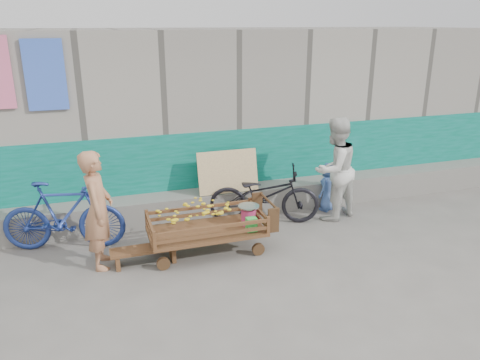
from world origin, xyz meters
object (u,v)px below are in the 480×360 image
object	(u,v)px
bench	(145,252)
woman	(335,169)
bicycle_dark	(264,195)
bicycle_blue	(64,215)
child	(328,187)
banana_cart	(204,220)
vendor_man	(98,210)

from	to	relation	value
bench	woman	size ratio (longest dim) A/B	0.54
woman	bicycle_dark	xyz separation A→B (m)	(-1.15, 0.18, -0.38)
bicycle_dark	bicycle_blue	bearing A→B (deg)	108.96
woman	bicycle_blue	world-z (taller)	woman
bench	bicycle_blue	size ratio (longest dim) A/B	0.54
child	bench	bearing A→B (deg)	-15.85
woman	bicycle_dark	distance (m)	1.22
banana_cart	vendor_man	xyz separation A→B (m)	(-1.39, 0.10, 0.29)
woman	vendor_man	bearing A→B (deg)	-13.38
banana_cart	woman	world-z (taller)	woman
child	bicycle_dark	distance (m)	1.24
vendor_man	bicycle_blue	size ratio (longest dim) A/B	0.94
banana_cart	child	world-z (taller)	child
vendor_man	child	size ratio (longest dim) A/B	1.87
banana_cart	bench	xyz separation A→B (m)	(-0.84, -0.04, -0.34)
banana_cart	bench	world-z (taller)	banana_cart
woman	bicycle_blue	size ratio (longest dim) A/B	0.99
bench	banana_cart	bearing A→B (deg)	2.98
banana_cart	child	size ratio (longest dim) A/B	2.06
child	bicycle_dark	size ratio (longest dim) A/B	0.48
child	bicycle_blue	bearing A→B (deg)	-30.18
bench	bicycle_dark	distance (m)	2.20
woman	bicycle_dark	size ratio (longest dim) A/B	0.96
child	bicycle_blue	size ratio (longest dim) A/B	0.50
bicycle_blue	child	bearing A→B (deg)	-75.63
banana_cart	bench	distance (m)	0.91
child	bicycle_blue	xyz separation A→B (m)	(-4.28, -0.13, 0.09)
banana_cart	bicycle_dark	xyz separation A→B (m)	(1.18, 0.76, -0.04)
bench	child	xyz separation A→B (m)	(3.26, 0.94, 0.26)
banana_cart	bicycle_blue	size ratio (longest dim) A/B	1.03
bench	vendor_man	distance (m)	0.85
bench	vendor_man	xyz separation A→B (m)	(-0.55, 0.14, 0.63)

